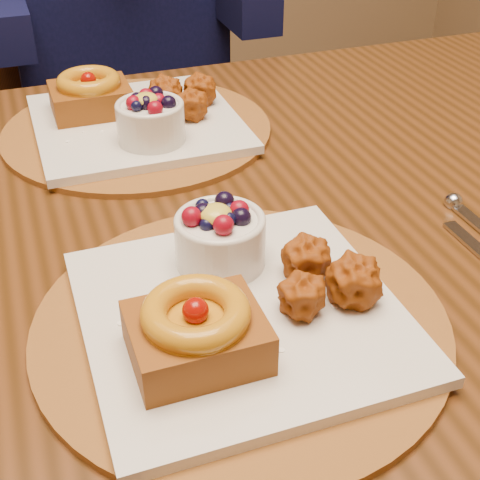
{
  "coord_description": "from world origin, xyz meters",
  "views": [
    {
      "loc": [
        -0.13,
        -0.71,
        1.17
      ],
      "look_at": [
        0.04,
        -0.23,
        0.81
      ],
      "focal_mm": 50.0,
      "sensor_mm": 36.0,
      "label": 1
    }
  ],
  "objects_px": {
    "dining_table": "(181,261)",
    "place_setting_near": "(236,302)",
    "place_setting_far": "(135,117)",
    "chair_far": "(59,158)"
  },
  "relations": [
    {
      "from": "dining_table",
      "to": "place_setting_near",
      "type": "xyz_separation_m",
      "value": [
        -0.0,
        -0.22,
        0.1
      ]
    },
    {
      "from": "place_setting_near",
      "to": "chair_far",
      "type": "relative_size",
      "value": 0.46
    },
    {
      "from": "place_setting_near",
      "to": "chair_far",
      "type": "distance_m",
      "value": 1.06
    },
    {
      "from": "dining_table",
      "to": "place_setting_near",
      "type": "distance_m",
      "value": 0.24
    },
    {
      "from": "dining_table",
      "to": "place_setting_near",
      "type": "bearing_deg",
      "value": -90.71
    },
    {
      "from": "place_setting_far",
      "to": "chair_far",
      "type": "bearing_deg",
      "value": 98.35
    },
    {
      "from": "dining_table",
      "to": "place_setting_far",
      "type": "relative_size",
      "value": 4.21
    },
    {
      "from": "dining_table",
      "to": "place_setting_far",
      "type": "height_order",
      "value": "place_setting_far"
    },
    {
      "from": "place_setting_near",
      "to": "dining_table",
      "type": "bearing_deg",
      "value": 89.29
    },
    {
      "from": "place_setting_near",
      "to": "place_setting_far",
      "type": "bearing_deg",
      "value": 90.01
    }
  ]
}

